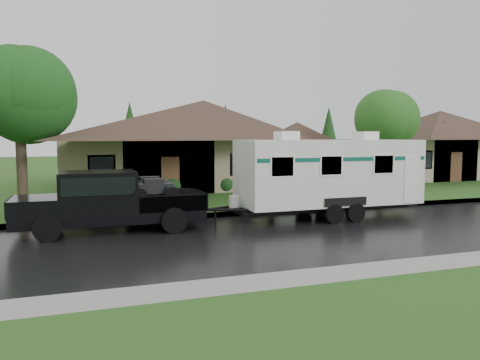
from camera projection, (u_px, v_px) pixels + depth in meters
The scene contains 11 objects.
ground at pixel (248, 225), 17.68m from camera, with size 140.00×140.00×0.00m, color #30581B.
road at pixel (268, 236), 15.80m from camera, with size 140.00×8.00×0.01m, color black.
curb at pixel (230, 214), 19.79m from camera, with size 140.00×0.50×0.15m, color gray.
lawn at pixel (172, 185), 31.78m from camera, with size 140.00×26.00×0.15m, color #30581B.
house_main at pixel (209, 133), 31.11m from camera, with size 19.44×10.80×6.90m.
house_neighbor at pixel (444, 137), 38.13m from camera, with size 15.12×9.72×6.45m.
tree_left_green at pixel (19, 98), 20.48m from camera, with size 4.24×4.24×7.02m.
tree_right_green at pixel (382, 121), 27.62m from camera, with size 3.58×3.58×5.92m.
shrub_row at pixel (225, 183), 27.02m from camera, with size 13.60×1.00×1.00m.
pickup_truck at pixel (107, 199), 16.41m from camera, with size 6.42×2.44×2.14m.
travel_trailer at pixel (329, 172), 19.22m from camera, with size 7.92×2.78×3.56m.
Camera 1 is at (-6.00, -16.38, 3.34)m, focal length 35.00 mm.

